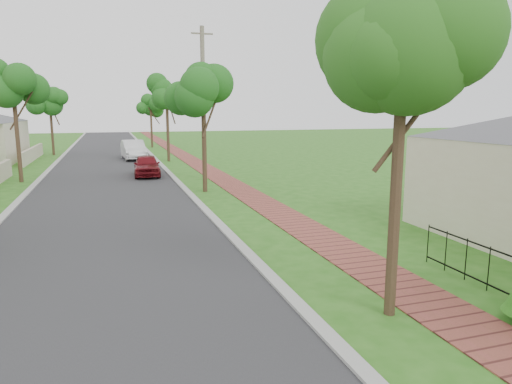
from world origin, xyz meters
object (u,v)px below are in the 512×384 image
parked_car_red (147,166)px  utility_pole (203,104)px  near_tree (403,54)px  parked_car_white (133,150)px

parked_car_red → utility_pole: bearing=-33.5°
parked_car_red → utility_pole: utility_pole is taller
utility_pole → near_tree: bearing=-90.3°
parked_car_red → near_tree: (2.94, -20.61, 4.23)m
parked_car_white → utility_pole: 13.07m
parked_car_red → utility_pole: size_ratio=0.44×
parked_car_red → near_tree: near_tree is taller
parked_car_red → parked_car_white: size_ratio=0.81×
parked_car_red → parked_car_white: (-0.26, 9.90, 0.13)m
parked_car_red → parked_car_white: 9.90m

